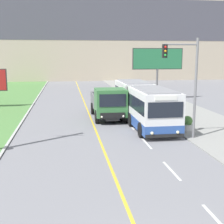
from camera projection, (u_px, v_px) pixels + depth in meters
apartment_block_background at (74, 24)px, 64.77m from camera, size 80.00×8.04×23.25m
city_bus at (142, 103)px, 24.79m from camera, size 2.69×11.88×3.00m
dump_truck at (109, 104)px, 25.53m from camera, size 2.48×6.73×2.67m
traffic_light_mast at (187, 76)px, 19.19m from camera, size 2.28×0.32×6.33m
billboard_large at (158, 60)px, 36.34m from camera, size 5.98×0.24×6.07m
planter_round_near at (187, 124)px, 21.75m from camera, size 0.86×0.86×1.04m
planter_round_second at (171, 114)px, 25.55m from camera, size 0.89×0.89×1.03m
planter_round_third at (157, 106)px, 29.32m from camera, size 0.94×0.94×1.06m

